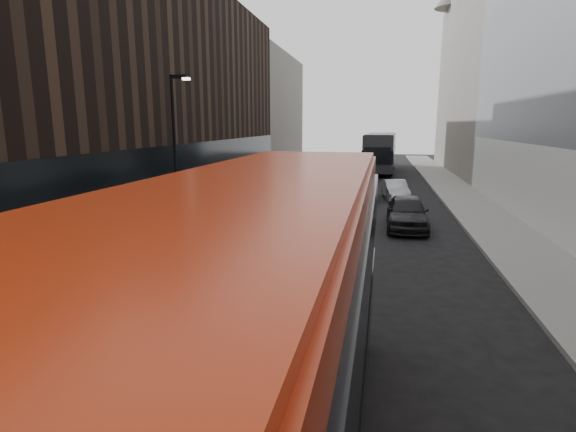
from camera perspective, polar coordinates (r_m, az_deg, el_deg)
The scene contains 11 objects.
sidewalk_right at distance 29.70m, azimuth 21.76°, elevation 1.77°, with size 3.00×80.00×0.15m, color slate.
sidewalk_left at distance 30.88m, azimuth -7.81°, elevation 2.85°, with size 2.00×80.00×0.15m, color slate.
building_victorian at distance 48.97m, azimuth 23.26°, elevation 16.50°, with size 6.50×24.00×21.00m.
building_left_mid at distance 36.51m, azimuth -10.85°, elevation 14.99°, with size 5.00×24.00×14.00m, color black.
building_left_far at distance 57.47m, azimuth -2.37°, elevation 13.39°, with size 5.00×20.00×13.00m, color slate.
street_lamp at distance 24.13m, azimuth -14.09°, elevation 9.98°, with size 1.06×0.22×7.00m.
red_bus at distance 5.14m, azimuth -4.46°, elevation -16.51°, with size 2.54×10.36×4.17m.
grey_bus at distance 45.77m, azimuth 11.66°, elevation 8.01°, with size 3.30×11.87×3.79m.
car_a at distance 21.24m, azimuth 14.87°, elevation 0.48°, with size 1.82×4.52×1.54m, color black.
car_b at distance 29.33m, azimuth 13.44°, elevation 3.25°, with size 1.31×3.75×1.24m, color #9A9BA2.
car_c at distance 29.09m, azimuth 9.15°, elevation 3.53°, with size 1.98×4.88×1.42m, color black.
Camera 1 is at (2.07, -3.82, 4.74)m, focal length 28.00 mm.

